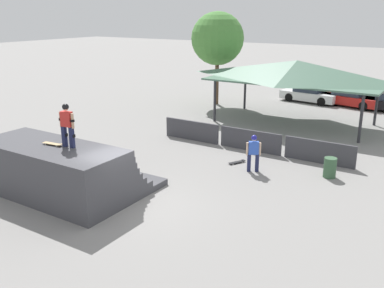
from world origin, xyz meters
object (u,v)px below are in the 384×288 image
Objects in this scene: skateboard_on_ground at (237,162)px; parked_car_red at (350,98)px; parked_car_white at (309,94)px; bystander_walking at (254,150)px; skater_on_deck at (67,122)px; skateboard_on_deck at (53,144)px; tree_beside_pavilion at (218,39)px; trash_bin at (330,168)px.

skateboard_on_ground is 15.66m from parked_car_red.
skateboard_on_ground is at bearing -76.60° from parked_car_white.
bystander_walking reaches higher than parked_car_red.
skater_on_deck is 0.34× the size of parked_car_red.
skateboard_on_deck reaches higher than parked_car_red.
skateboard_on_deck is 0.13× the size of tree_beside_pavilion.
skateboard_on_deck is 8.19m from bystander_walking.
tree_beside_pavilion is (-3.76, 17.68, 1.90)m from skater_on_deck.
trash_bin is (3.00, 1.09, -0.54)m from bystander_walking.
parked_car_red is (2.96, 0.12, 0.00)m from parked_car_white.
skater_on_deck is 1.87× the size of skateboard_on_ground.
skateboard_on_deck reaches higher than bystander_walking.
tree_beside_pavilion is at bearing -139.82° from parked_car_red.
trash_bin is at bearing -61.89° from parked_car_white.
parked_car_red is (8.60, 4.61, -4.19)m from tree_beside_pavilion.
tree_beside_pavilion reaches higher than trash_bin.
skateboard_on_ground is 13.98m from tree_beside_pavilion.
skateboard_on_ground is 1.00× the size of trash_bin.
skater_on_deck is 22.37m from parked_car_white.
trash_bin is (4.03, 0.50, 0.37)m from skateboard_on_ground.
skateboard_on_deck is 0.18× the size of parked_car_red.
skateboard_on_ground is (3.48, 6.70, -2.84)m from skater_on_deck.
skateboard_on_deck is 0.19× the size of parked_car_white.
skateboard_on_deck is at bearing 176.41° from skateboard_on_ground.
parked_car_white and parked_car_red have the same top height.
bystander_walking is 1.49m from skateboard_on_ground.
tree_beside_pavilion is at bearing 94.11° from skateboard_on_deck.
skater_on_deck reaches higher than skateboard_on_ground.
parked_car_red is at bearing 22.41° from skateboard_on_ground.
parked_car_white is at bearing 33.30° from skateboard_on_ground.
tree_beside_pavilion is at bearing -134.00° from parked_car_white.
skater_on_deck is 7.84m from bystander_walking.
tree_beside_pavilion is (-7.24, 10.98, 4.74)m from skateboard_on_ground.
bystander_walking is at bearing -92.54° from skateboard_on_ground.
tree_beside_pavilion is 10.62m from parked_car_red.
bystander_walking is 3.24m from trash_bin.
trash_bin is (8.15, 7.37, -1.62)m from skateboard_on_deck.
skateboard_on_deck reaches higher than trash_bin.
skateboard_on_ground is at bearing 53.22° from skateboard_on_deck.
skater_on_deck is at bearing 179.90° from skateboard_on_ground.
skateboard_on_deck is at bearing -91.73° from parked_car_red.
skateboard_on_deck is at bearing 20.23° from bystander_walking.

